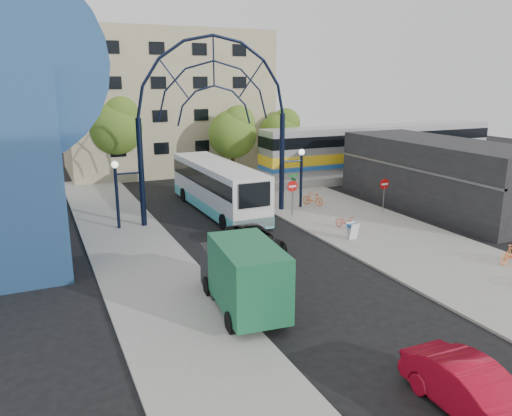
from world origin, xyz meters
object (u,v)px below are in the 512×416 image
bike_far_b (512,254)px  tree_north_a (234,131)px  gateway_arch (214,91)px  city_bus (217,186)px  sandwich_board (353,229)px  tree_north_b (116,125)px  black_suv (255,239)px  tree_north_c (282,130)px  bike_near_a (346,222)px  train_car (381,147)px  stop_sign (292,190)px  red_sedan (475,392)px  bike_near_b (313,199)px  green_truck (242,274)px  do_not_enter_sign (384,188)px  street_name_sign (293,185)px

bike_far_b → tree_north_a: bearing=6.4°
gateway_arch → city_bus: (0.77, 1.88, -6.73)m
sandwich_board → tree_north_a: 20.33m
tree_north_b → city_bus: (4.65, -14.05, -3.44)m
sandwich_board → black_suv: bearing=172.1°
tree_north_c → bike_near_a: tree_north_c is taller
train_car → bike_near_a: bearing=-133.9°
stop_sign → train_car: (15.20, 10.00, 0.91)m
tree_north_c → bike_far_b: size_ratio=3.73×
sandwich_board → tree_north_c: (6.52, 21.95, 3.53)m
red_sedan → black_suv: bearing=90.0°
gateway_arch → tree_north_a: 13.98m
bike_near_b → bike_far_b: size_ratio=0.99×
city_bus → green_truck: size_ratio=2.05×
tree_north_c → bike_near_b: size_ratio=3.77×
do_not_enter_sign → bike_near_b: bearing=129.9°
stop_sign → street_name_sign: bearing=56.4°
street_name_sign → tree_north_b: bearing=117.7°
gateway_arch → red_sedan: (-0.52, -22.67, -7.79)m
stop_sign → black_suv: bearing=-134.7°
do_not_enter_sign → bike_near_a: bearing=-156.0°
black_suv → tree_north_c: bearing=59.8°
tree_north_a → city_bus: tree_north_a is taller
stop_sign → bike_near_b: 3.74m
bike_near_b → street_name_sign: bearing=178.1°
tree_north_a → train_car: bearing=-15.8°
tree_north_c → tree_north_b: bearing=172.9°
street_name_sign → train_car: 17.55m
stop_sign → tree_north_b: (-8.68, 17.93, 3.27)m
tree_north_c → bike_near_a: bearing=-105.7°
tree_north_a → bike_near_b: bearing=-82.7°
do_not_enter_sign → train_car: 15.03m
green_truck → bike_near_a: (10.34, 7.62, -0.99)m
tree_north_a → red_sedan: bearing=-100.9°
train_car → bike_far_b: bearing=-112.2°
sandwich_board → red_sedan: 15.87m
gateway_arch → tree_north_b: 16.72m
train_car → city_bus: 20.21m
tree_north_b → bike_far_b: size_ratio=4.59×
tree_north_a → tree_north_c: bearing=18.4°
tree_north_a → city_bus: bearing=-118.0°
gateway_arch → bike_near_b: gateway_arch is taller
tree_north_b → bike_near_b: bearing=-54.1°
do_not_enter_sign → bike_near_b: size_ratio=1.44×
gateway_arch → bike_near_b: size_ratio=7.90×
stop_sign → bike_near_a: (1.71, -4.00, -1.46)m
tree_north_b → city_bus: bearing=-71.7°
green_truck → bike_far_b: size_ratio=3.57×
bike_far_b → tree_north_c: bearing=-6.2°
red_sedan → city_bus: bearing=87.7°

